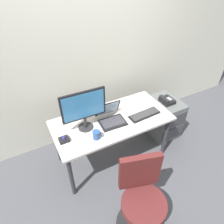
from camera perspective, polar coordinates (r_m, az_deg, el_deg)
name	(u,v)px	position (r m, az deg, el deg)	size (l,w,h in m)	color
ground_plane	(112,156)	(3.03, 0.00, -12.21)	(8.00, 8.00, 0.00)	#494A4F
back_wall	(86,46)	(2.72, -7.24, 17.98)	(6.00, 0.10, 2.80)	beige
desk	(112,124)	(2.57, 0.00, -3.43)	(1.47, 0.70, 0.70)	beige
file_cabinet	(163,117)	(3.28, 14.09, -1.40)	(0.42, 0.53, 0.60)	#595D5B
desk_phone	(167,100)	(3.07, 15.12, 3.17)	(0.17, 0.20, 0.09)	black
office_chair	(141,201)	(2.21, 8.27, -23.45)	(0.52, 0.53, 0.92)	black
monitor_main	(84,108)	(2.25, -7.94, 1.21)	(0.51, 0.18, 0.50)	#262628
keyboard	(144,114)	(2.61, 9.11, -0.69)	(0.42, 0.16, 0.03)	black
laptop	(111,117)	(2.47, -0.34, -1.48)	(0.32, 0.32, 0.23)	black
trackball_mouse	(64,139)	(2.31, -13.32, -7.52)	(0.11, 0.09, 0.07)	black
coffee_mug	(97,135)	(2.26, -4.34, -6.38)	(0.09, 0.08, 0.10)	#2C4E88
paper_notepad	(131,106)	(2.74, 5.34, 1.75)	(0.15, 0.21, 0.01)	white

